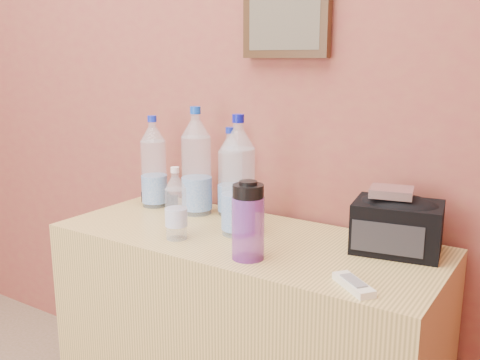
% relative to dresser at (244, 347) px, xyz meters
% --- Properties ---
extents(picture_frame, '(0.30, 0.03, 0.25)m').
position_rel_dresser_xyz_m(picture_frame, '(0.00, 0.24, 1.03)').
color(picture_frame, '#382311').
rests_on(picture_frame, room_shell).
extents(dresser, '(1.19, 0.50, 0.74)m').
position_rel_dresser_xyz_m(dresser, '(0.00, 0.00, 0.00)').
color(dresser, tan).
rests_on(dresser, ground).
extents(pet_large_a, '(0.09, 0.09, 0.33)m').
position_rel_dresser_xyz_m(pet_large_a, '(-0.46, 0.11, 0.52)').
color(pet_large_a, silver).
rests_on(pet_large_a, dresser).
extents(pet_large_b, '(0.10, 0.10, 0.37)m').
position_rel_dresser_xyz_m(pet_large_b, '(-0.27, 0.12, 0.54)').
color(pet_large_b, silver).
rests_on(pet_large_b, dresser).
extents(pet_large_c, '(0.08, 0.08, 0.30)m').
position_rel_dresser_xyz_m(pet_large_c, '(-0.17, 0.17, 0.51)').
color(pet_large_c, white).
rests_on(pet_large_c, dresser).
extents(pet_large_d, '(0.10, 0.10, 0.37)m').
position_rel_dresser_xyz_m(pet_large_d, '(-0.03, 0.01, 0.54)').
color(pet_large_d, white).
rests_on(pet_large_d, dresser).
extents(pet_small, '(0.06, 0.06, 0.22)m').
position_rel_dresser_xyz_m(pet_small, '(-0.16, -0.13, 0.47)').
color(pet_small, silver).
rests_on(pet_small, dresser).
extents(nalgene_bottle, '(0.09, 0.09, 0.21)m').
position_rel_dresser_xyz_m(nalgene_bottle, '(0.11, -0.15, 0.48)').
color(nalgene_bottle, purple).
rests_on(nalgene_bottle, dresser).
extents(sunglasses, '(0.16, 0.07, 0.04)m').
position_rel_dresser_xyz_m(sunglasses, '(-0.47, 0.14, 0.39)').
color(sunglasses, black).
rests_on(sunglasses, dresser).
extents(ac_remote, '(0.13, 0.12, 0.02)m').
position_rel_dresser_xyz_m(ac_remote, '(0.42, -0.18, 0.38)').
color(ac_remote, white).
rests_on(ac_remote, dresser).
extents(toiletry_bag, '(0.26, 0.21, 0.16)m').
position_rel_dresser_xyz_m(toiletry_bag, '(0.43, 0.13, 0.45)').
color(toiletry_bag, black).
rests_on(toiletry_bag, dresser).
extents(foil_packet, '(0.13, 0.12, 0.02)m').
position_rel_dresser_xyz_m(foil_packet, '(0.41, 0.11, 0.54)').
color(foil_packet, white).
rests_on(foil_packet, toiletry_bag).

